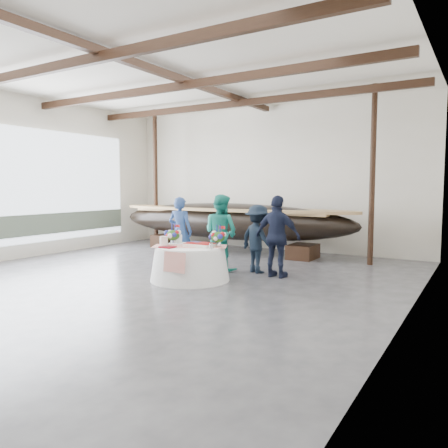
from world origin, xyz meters
The scene contains 13 objects.
floor centered at (0.00, 0.00, 0.00)m, with size 10.00×12.00×0.01m, color #3D3D42.
wall_back centered at (0.00, 6.00, 2.25)m, with size 10.00×0.02×4.50m, color silver.
wall_right centered at (5.00, 0.00, 2.25)m, with size 0.02×12.00×4.50m, color silver.
ceiling centered at (0.00, 0.00, 4.50)m, with size 10.00×12.00×0.01m, color white.
pavilion_structure centered at (0.00, 0.81, 4.00)m, with size 9.80×11.76×4.50m.
open_bay centered at (-4.95, 1.00, 1.83)m, with size 0.03×7.00×3.20m.
longboat_display centered at (-0.67, 4.68, 0.95)m, with size 7.92×1.58×1.48m.
banquet_table centered at (0.63, 0.85, 0.36)m, with size 1.68×1.68×0.72m.
tabletop_items centered at (0.61, 0.97, 0.87)m, with size 1.63×1.20×0.40m.
guest_woman_blue centered at (-0.56, 2.10, 0.86)m, with size 0.63×0.41×1.73m, color navy.
guest_woman_teal centered at (0.62, 2.11, 0.90)m, with size 0.88×0.68×1.80m, color #1B8F7D.
guest_man_left centered at (1.50, 2.31, 0.79)m, with size 1.01×0.58×1.57m, color black.
guest_man_right centered at (2.11, 2.07, 0.90)m, with size 1.05×0.44×1.80m, color black.
Camera 1 is at (5.99, -6.62, 2.00)m, focal length 35.00 mm.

